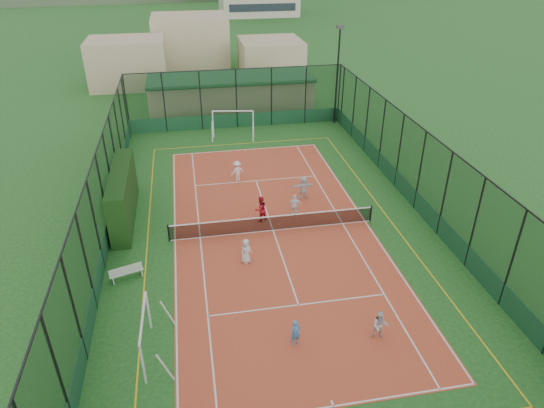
{
  "coord_description": "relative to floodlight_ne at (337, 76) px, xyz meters",
  "views": [
    {
      "loc": [
        -4.24,
        -22.83,
        14.83
      ],
      "look_at": [
        0.11,
        0.95,
        1.2
      ],
      "focal_mm": 32.0,
      "sensor_mm": 36.0,
      "label": 1
    }
  ],
  "objects": [
    {
      "name": "child_far_right",
      "position": [
        -7.05,
        -15.26,
        -3.39
      ],
      "size": [
        0.91,
        0.54,
        1.45
      ],
      "primitive_type": "imported",
      "rotation": [
        0.0,
        0.0,
        2.92
      ],
      "color": "white",
      "rests_on": "court_slab"
    },
    {
      "name": "ground",
      "position": [
        -8.6,
        -16.6,
        -4.12
      ],
      "size": [
        300.0,
        300.0,
        0.0
      ],
      "primitive_type": "plane",
      "color": "#1B501F",
      "rests_on": "ground"
    },
    {
      "name": "hedge_left",
      "position": [
        -16.9,
        -13.61,
        -2.62
      ],
      "size": [
        1.03,
        6.88,
        3.01
      ],
      "primitive_type": "cube",
      "color": "black",
      "rests_on": "ground"
    },
    {
      "name": "futsal_goal_far",
      "position": [
        -9.18,
        -1.77,
        -3.03
      ],
      "size": [
        3.51,
        1.53,
        2.19
      ],
      "primitive_type": null,
      "rotation": [
        0.0,
        0.0,
        -0.17
      ],
      "color": "white",
      "rests_on": "ground"
    },
    {
      "name": "child_near_mid",
      "position": [
        -9.27,
        -25.28,
        -3.51
      ],
      "size": [
        0.5,
        0.4,
        1.21
      ],
      "primitive_type": "imported",
      "rotation": [
        0.0,
        0.0,
        0.28
      ],
      "color": "#4686C8",
      "rests_on": "court_slab"
    },
    {
      "name": "tennis_net",
      "position": [
        -8.6,
        -16.6,
        -3.59
      ],
      "size": [
        11.67,
        0.12,
        1.06
      ],
      "primitive_type": null,
      "color": "black",
      "rests_on": "ground"
    },
    {
      "name": "perimeter_fence",
      "position": [
        -8.6,
        -16.6,
        -1.62
      ],
      "size": [
        18.12,
        34.12,
        5.0
      ],
      "primitive_type": null,
      "color": "#113316",
      "rests_on": "ground"
    },
    {
      "name": "child_near_left",
      "position": [
        -10.5,
        -19.31,
        -3.44
      ],
      "size": [
        0.79,
        0.74,
        1.36
      ],
      "primitive_type": "imported",
      "rotation": [
        0.0,
        0.0,
        0.63
      ],
      "color": "silver",
      "rests_on": "court_slab"
    },
    {
      "name": "clubhouse",
      "position": [
        -8.6,
        5.4,
        -2.55
      ],
      "size": [
        15.2,
        7.2,
        3.15
      ],
      "primitive_type": null,
      "color": "tan",
      "rests_on": "ground"
    },
    {
      "name": "child_near_right",
      "position": [
        -5.78,
        -25.59,
        -3.43
      ],
      "size": [
        0.78,
        0.67,
        1.36
      ],
      "primitive_type": "imported",
      "rotation": [
        0.0,
        0.0,
        -0.27
      ],
      "color": "silver",
      "rests_on": "court_slab"
    },
    {
      "name": "floodlight_ne",
      "position": [
        0.0,
        0.0,
        0.0
      ],
      "size": [
        0.6,
        0.26,
        8.25
      ],
      "primitive_type": null,
      "color": "black",
      "rests_on": "ground"
    },
    {
      "name": "child_far_left",
      "position": [
        -9.83,
        -9.93,
        -3.4
      ],
      "size": [
        1.06,
        0.87,
        1.43
      ],
      "primitive_type": "imported",
      "rotation": [
        0.0,
        0.0,
        3.57
      ],
      "color": "silver",
      "rests_on": "court_slab"
    },
    {
      "name": "futsal_goal_near",
      "position": [
        -15.2,
        -24.74,
        -3.14
      ],
      "size": [
        3.07,
        0.98,
        1.97
      ],
      "primitive_type": null,
      "rotation": [
        0.0,
        0.0,
        1.54
      ],
      "color": "white",
      "rests_on": "ground"
    },
    {
      "name": "coach",
      "position": [
        -9.12,
        -15.4,
        -3.33
      ],
      "size": [
        0.95,
        0.88,
        1.57
      ],
      "primitive_type": "imported",
      "rotation": [
        0.0,
        0.0,
        3.62
      ],
      "color": "red",
      "rests_on": "court_slab"
    },
    {
      "name": "white_bench",
      "position": [
        -16.4,
        -19.62,
        -3.68
      ],
      "size": [
        1.64,
        0.91,
        0.89
      ],
      "primitive_type": null,
      "rotation": [
        0.0,
        0.0,
        0.32
      ],
      "color": "white",
      "rests_on": "ground"
    },
    {
      "name": "court_slab",
      "position": [
        -8.6,
        -16.6,
        -4.12
      ],
      "size": [
        11.17,
        23.97,
        0.01
      ],
      "primitive_type": "cube",
      "color": "#AC3926",
      "rests_on": "ground"
    },
    {
      "name": "tennis_balls",
      "position": [
        -8.34,
        -15.49,
        -4.08
      ],
      "size": [
        3.95,
        0.84,
        0.07
      ],
      "color": "#CCE033",
      "rests_on": "court_slab"
    },
    {
      "name": "child_far_back",
      "position": [
        -6.03,
        -13.16,
        -3.36
      ],
      "size": [
        1.44,
        0.55,
        1.52
      ],
      "primitive_type": "imported",
      "rotation": [
        0.0,
        0.0,
        3.21
      ],
      "color": "silver",
      "rests_on": "court_slab"
    }
  ]
}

